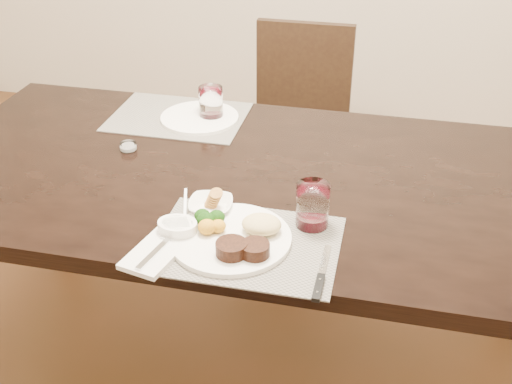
% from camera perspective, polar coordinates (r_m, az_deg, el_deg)
% --- Properties ---
extents(ground_plane, '(4.50, 4.50, 0.00)m').
position_cam_1_polar(ground_plane, '(2.37, -0.53, -14.22)').
color(ground_plane, '#483017').
rests_on(ground_plane, ground).
extents(dining_table, '(2.00, 1.00, 0.75)m').
position_cam_1_polar(dining_table, '(1.95, -0.63, -0.33)').
color(dining_table, black).
rests_on(dining_table, ground).
extents(chair_far, '(0.42, 0.42, 0.90)m').
position_cam_1_polar(chair_far, '(2.83, 3.81, 6.51)').
color(chair_far, black).
rests_on(chair_far, ground).
extents(placemat_near, '(0.46, 0.34, 0.00)m').
position_cam_1_polar(placemat_near, '(1.60, -0.89, -4.66)').
color(placemat_near, slate).
rests_on(placemat_near, dining_table).
extents(placemat_far, '(0.46, 0.34, 0.00)m').
position_cam_1_polar(placemat_far, '(2.27, -6.91, 6.65)').
color(placemat_far, slate).
rests_on(placemat_far, dining_table).
extents(dinner_plate, '(0.31, 0.31, 0.05)m').
position_cam_1_polar(dinner_plate, '(1.59, -1.82, -3.95)').
color(dinner_plate, white).
rests_on(dinner_plate, placemat_near).
extents(napkin_fork, '(0.15, 0.21, 0.02)m').
position_cam_1_polar(napkin_fork, '(1.58, -8.76, -5.21)').
color(napkin_fork, silver).
rests_on(napkin_fork, placemat_near).
extents(steak_knife, '(0.02, 0.22, 0.01)m').
position_cam_1_polar(steak_knife, '(1.48, 5.71, -7.87)').
color(steak_knife, silver).
rests_on(steak_knife, placemat_near).
extents(cracker_bowl, '(0.13, 0.13, 0.05)m').
position_cam_1_polar(cracker_bowl, '(1.72, -4.04, -1.17)').
color(cracker_bowl, white).
rests_on(cracker_bowl, placemat_near).
extents(sauce_ramekin, '(0.10, 0.15, 0.08)m').
position_cam_1_polar(sauce_ramekin, '(1.63, -6.98, -3.18)').
color(sauce_ramekin, white).
rests_on(sauce_ramekin, placemat_near).
extents(wine_glass_near, '(0.09, 0.09, 0.12)m').
position_cam_1_polar(wine_glass_near, '(1.64, 5.05, -1.36)').
color(wine_glass_near, silver).
rests_on(wine_glass_near, placemat_near).
extents(far_plate, '(0.27, 0.27, 0.01)m').
position_cam_1_polar(far_plate, '(2.23, -5.04, 6.60)').
color(far_plate, white).
rests_on(far_plate, placemat_far).
extents(wine_glass_far, '(0.08, 0.08, 0.11)m').
position_cam_1_polar(wine_glass_far, '(2.22, -4.02, 7.76)').
color(wine_glass_far, silver).
rests_on(wine_glass_far, placemat_far).
extents(salt_cellar, '(0.05, 0.05, 0.02)m').
position_cam_1_polar(salt_cellar, '(2.07, -11.28, 3.95)').
color(salt_cellar, silver).
rests_on(salt_cellar, dining_table).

